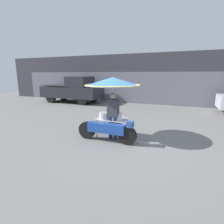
# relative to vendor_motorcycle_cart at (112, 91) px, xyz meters

# --- Properties ---
(ground_plane) EXTENTS (36.00, 36.00, 0.00)m
(ground_plane) POSITION_rel_vendor_motorcycle_cart_xyz_m (0.33, -0.23, -1.65)
(ground_plane) COLOR slate
(shopfront_building) EXTENTS (28.00, 2.06, 3.76)m
(shopfront_building) POSITION_rel_vendor_motorcycle_cart_xyz_m (0.33, 8.64, 0.22)
(shopfront_building) COLOR #38383D
(shopfront_building) RESTS_ON ground
(vendor_motorcycle_cart) EXTENTS (2.09, 1.97, 2.13)m
(vendor_motorcycle_cart) POSITION_rel_vendor_motorcycle_cart_xyz_m (0.00, 0.00, 0.00)
(vendor_motorcycle_cart) COLOR black
(vendor_motorcycle_cart) RESTS_ON ground
(vendor_person) EXTENTS (0.38, 0.22, 1.62)m
(vendor_person) POSITION_rel_vendor_motorcycle_cart_xyz_m (0.12, -0.20, -0.74)
(vendor_person) COLOR navy
(vendor_person) RESTS_ON ground
(pickup_truck) EXTENTS (4.85, 1.94, 2.06)m
(pickup_truck) POSITION_rel_vendor_motorcycle_cart_xyz_m (-5.85, 6.18, -0.65)
(pickup_truck) COLOR black
(pickup_truck) RESTS_ON ground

